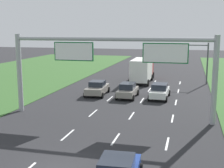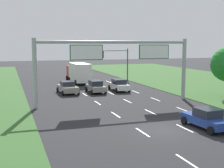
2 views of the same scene
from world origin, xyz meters
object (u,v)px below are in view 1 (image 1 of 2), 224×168
at_px(car_mid_lane, 97,88).
at_px(car_far_ahead, 128,90).
at_px(box_truck, 142,69).
at_px(sign_gantry, 112,60).
at_px(car_near_red, 160,91).
at_px(traffic_light_mast, 193,55).

distance_m(car_mid_lane, car_far_ahead, 3.67).
bearing_deg(box_truck, car_far_ahead, -90.78).
relative_size(box_truck, sign_gantry, 0.48).
bearing_deg(sign_gantry, car_near_red, 68.75).
distance_m(sign_gantry, traffic_light_mast, 19.90).
height_order(box_truck, traffic_light_mast, traffic_light_mast).
height_order(car_near_red, sign_gantry, sign_gantry).
relative_size(box_truck, traffic_light_mast, 1.49).
distance_m(car_near_red, traffic_light_mast, 11.35).
bearing_deg(car_near_red, box_truck, 110.29).
relative_size(car_near_red, sign_gantry, 0.25).
bearing_deg(car_far_ahead, car_near_red, 7.63).
bearing_deg(sign_gantry, traffic_light_mast, 70.51).
relative_size(car_mid_lane, sign_gantry, 0.26).
height_order(car_mid_lane, traffic_light_mast, traffic_light_mast).
relative_size(car_far_ahead, box_truck, 0.49).
xyz_separation_m(car_mid_lane, sign_gantry, (3.83, -8.41, 4.12)).
bearing_deg(sign_gantry, car_far_ahead, 91.45).
relative_size(sign_gantry, traffic_light_mast, 3.08).
relative_size(car_near_red, box_truck, 0.53).
bearing_deg(traffic_light_mast, sign_gantry, -109.49).
bearing_deg(sign_gantry, car_mid_lane, 114.46).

